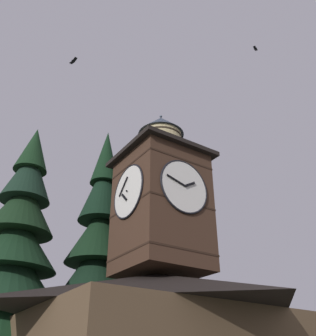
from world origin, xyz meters
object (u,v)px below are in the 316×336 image
at_px(pine_tree_aside, 13,262).
at_px(moon, 151,292).
at_px(clock_tower, 161,198).
at_px(flying_bird_high, 73,61).
at_px(flying_bird_low, 255,49).
at_px(pine_tree_behind, 97,271).

bearing_deg(pine_tree_aside, moon, -134.15).
xyz_separation_m(clock_tower, pine_tree_aside, (6.07, -5.12, -3.29)).
distance_m(clock_tower, pine_tree_aside, 8.60).
distance_m(moon, flying_bird_high, 40.37).
relative_size(flying_bird_high, flying_bird_low, 1.50).
relative_size(clock_tower, pine_tree_aside, 0.64).
bearing_deg(flying_bird_low, pine_tree_aside, -45.00).
relative_size(pine_tree_aside, flying_bird_low, 32.99).
bearing_deg(flying_bird_low, clock_tower, -51.17).
xyz_separation_m(flying_bird_high, flying_bird_low, (-9.53, 6.19, 1.21)).
relative_size(clock_tower, moon, 6.65).
relative_size(moon, flying_bird_low, 3.17).
height_order(pine_tree_aside, flying_bird_high, flying_bird_high).
distance_m(pine_tree_aside, flying_bird_low, 19.09).
distance_m(clock_tower, flying_bird_low, 11.40).
bearing_deg(clock_tower, moon, -122.00).
xyz_separation_m(moon, flying_bird_low, (16.01, 36.82, 7.45)).
relative_size(pine_tree_behind, moon, 11.32).
xyz_separation_m(moon, flying_bird_high, (25.54, 30.64, 6.24)).
xyz_separation_m(pine_tree_behind, flying_bird_low, (-5.26, 9.62, 12.71)).
bearing_deg(pine_tree_behind, clock_tower, 105.63).
relative_size(pine_tree_aside, flying_bird_high, 22.01).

